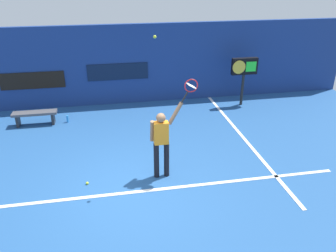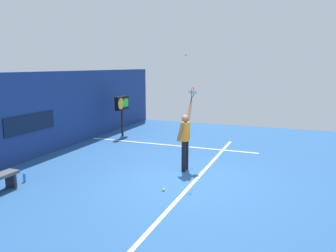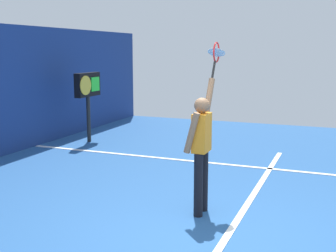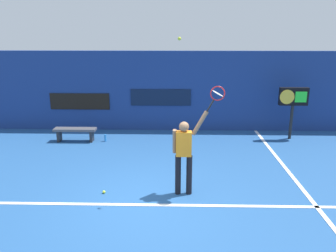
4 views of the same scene
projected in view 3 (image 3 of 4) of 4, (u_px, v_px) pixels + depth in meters
ground_plane at (211, 237)px, 5.54m from camera, size 18.00×18.00×0.00m
court_baseline at (225, 239)px, 5.47m from camera, size 10.00×0.10×0.01m
court_sideline at (168, 159)px, 9.50m from camera, size 0.10×7.00×0.01m
tennis_player at (201, 145)px, 6.19m from camera, size 0.76×0.31×1.94m
tennis_racket at (216, 54)px, 6.58m from camera, size 0.44×0.27×0.61m
scoreboard_clock at (88, 88)px, 11.08m from camera, size 0.96×0.20×1.78m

